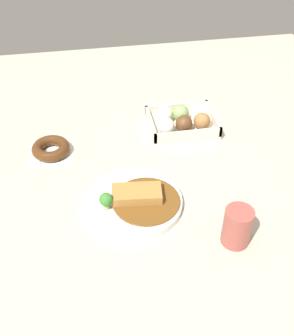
% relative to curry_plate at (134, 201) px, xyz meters
% --- Properties ---
extents(ground_plane, '(1.60, 1.60, 0.00)m').
position_rel_curry_plate_xyz_m(ground_plane, '(0.02, 0.10, -0.01)').
color(ground_plane, '#B2A893').
extents(curry_plate, '(0.24, 0.24, 0.06)m').
position_rel_curry_plate_xyz_m(curry_plate, '(0.00, 0.00, 0.00)').
color(curry_plate, white).
rests_on(curry_plate, ground_plane).
extents(donut_box, '(0.20, 0.16, 0.06)m').
position_rel_curry_plate_xyz_m(donut_box, '(0.18, 0.29, 0.01)').
color(donut_box, beige).
rests_on(donut_box, ground_plane).
extents(chocolate_ring_donut, '(0.13, 0.13, 0.03)m').
position_rel_curry_plate_xyz_m(chocolate_ring_donut, '(-0.20, 0.24, 0.00)').
color(chocolate_ring_donut, white).
rests_on(chocolate_ring_donut, ground_plane).
extents(coffee_mug, '(0.06, 0.06, 0.09)m').
position_rel_curry_plate_xyz_m(coffee_mug, '(0.20, -0.15, 0.03)').
color(coffee_mug, '#9E4C42').
rests_on(coffee_mug, ground_plane).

